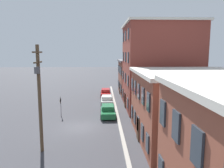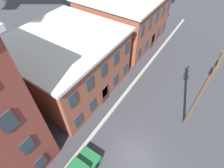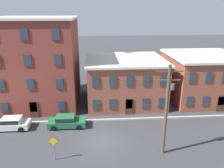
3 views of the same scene
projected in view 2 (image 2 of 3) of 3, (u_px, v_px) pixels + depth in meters
The scene contains 5 objects.
ground_plane at pixel (135, 157), 15.65m from camera, with size 200.00×200.00×0.00m, color #38383D.
kerb_strip at pixel (95, 132), 17.29m from camera, with size 56.00×0.36×0.16m, color #9E998E.
apartment_far at pixel (68, 63), 19.54m from camera, with size 11.42×10.38×6.58m.
apartment_annex at pixel (123, 17), 26.77m from camera, with size 11.61×10.90×6.95m.
utility_pole at pixel (202, 91), 14.45m from camera, with size 2.40×0.44×8.91m.
Camera 2 is at (-6.15, -1.52, 15.89)m, focal length 28.00 mm.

